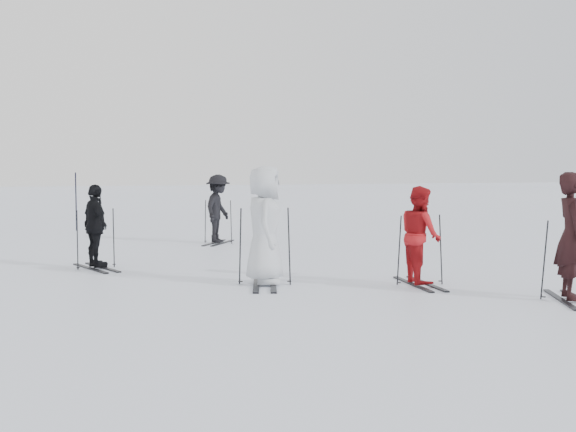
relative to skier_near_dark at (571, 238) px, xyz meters
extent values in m
plane|color=silver|center=(-2.96, 3.29, -0.91)|extent=(120.00, 120.00, 0.00)
imported|color=black|center=(0.00, 0.00, 0.00)|extent=(0.66, 0.78, 1.83)
imported|color=#A61217|center=(-1.43, 1.89, -0.12)|extent=(0.66, 0.82, 1.59)
imported|color=silver|center=(-3.86, 2.64, 0.04)|extent=(0.83, 1.06, 1.92)
imported|color=black|center=(-6.45, 5.36, -0.13)|extent=(0.67, 0.99, 1.57)
imported|color=black|center=(-3.35, 9.07, -0.07)|extent=(1.12, 1.26, 1.70)
cylinder|color=black|center=(-6.73, 13.78, -0.04)|extent=(0.05, 0.05, 1.75)
camera|label=1|loc=(-6.90, -8.70, 1.03)|focal=45.00mm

